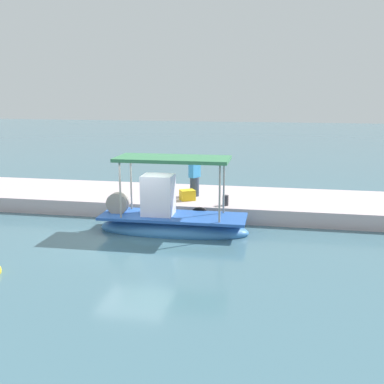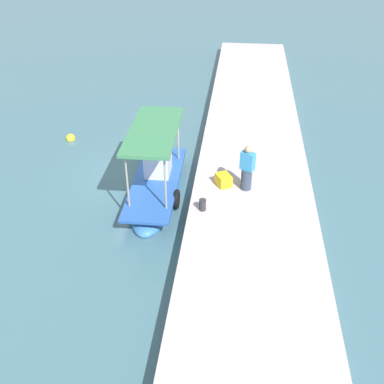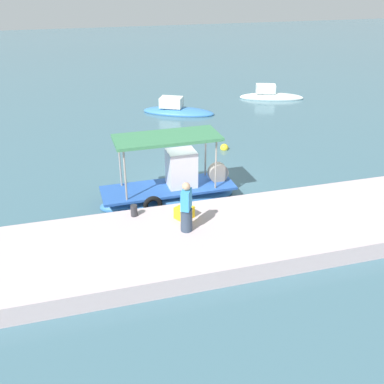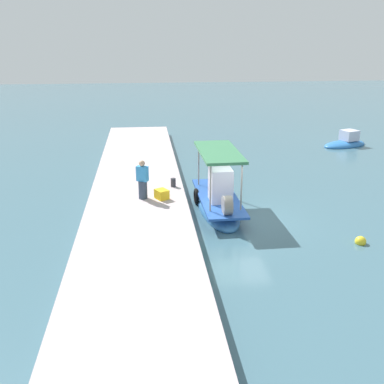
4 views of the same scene
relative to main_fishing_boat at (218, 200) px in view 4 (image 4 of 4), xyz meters
The scene contains 8 objects.
ground_plane 1.48m from the main_fishing_boat, 35.72° to the left, with size 120.00×120.00×0.00m, color #416876.
dock_quay 3.78m from the main_fishing_boat, 72.59° to the right, with size 36.00×4.36×0.62m, color #C2ADB2.
main_fishing_boat is the anchor object (origin of this frame).
fisherman_near_bollard 3.48m from the main_fishing_boat, 94.55° to the right, with size 0.53×0.56×1.75m.
mooring_bollard 2.62m from the main_fishing_boat, 133.05° to the right, with size 0.24×0.24×0.41m, color #2D2D33.
cargo_crate 2.54m from the main_fishing_boat, 92.75° to the right, with size 0.58×0.46×0.42m, color yellow.
marker_buoy 6.27m from the main_fishing_boat, 50.51° to the left, with size 0.42×0.42×0.42m.
moored_boat_near 16.05m from the main_fishing_boat, 135.94° to the left, with size 2.77×3.87×1.35m.
Camera 4 is at (17.53, -4.02, 7.46)m, focal length 42.01 mm.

